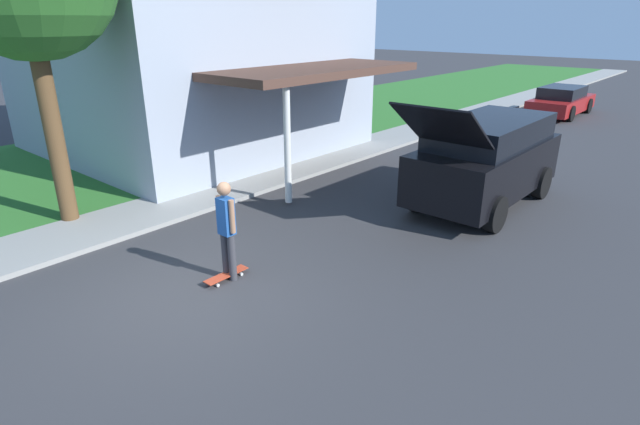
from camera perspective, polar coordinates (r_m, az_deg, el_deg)
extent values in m
plane|color=#333335|center=(8.41, -15.21, -9.10)|extent=(120.00, 120.00, 0.00)
cube|color=#2D6B28|center=(17.78, -14.08, 7.27)|extent=(10.00, 80.00, 0.08)
cube|color=gray|center=(14.50, -3.84, 4.81)|extent=(1.80, 80.00, 0.10)
cube|color=#99A3B2|center=(17.64, -14.82, 17.58)|extent=(8.76, 8.62, 6.27)
cube|color=#4C3328|center=(13.56, -0.72, 15.90)|extent=(2.60, 6.03, 0.20)
cylinder|color=silver|center=(11.50, -3.75, 7.55)|extent=(0.16, 0.16, 2.70)
cylinder|color=brown|center=(11.61, -28.24, 8.62)|extent=(0.36, 0.36, 4.04)
cube|color=black|center=(12.29, 18.33, 4.90)|extent=(1.88, 4.52, 1.11)
cube|color=black|center=(12.20, 19.00, 8.81)|extent=(1.73, 3.52, 0.58)
cylinder|color=black|center=(14.01, 17.03, 4.78)|extent=(0.24, 0.79, 0.79)
cylinder|color=black|center=(13.42, 23.99, 3.15)|extent=(0.24, 0.79, 0.79)
cylinder|color=black|center=(11.60, 11.20, 1.97)|extent=(0.24, 0.79, 0.79)
cylinder|color=black|center=(10.89, 19.38, -0.15)|extent=(0.24, 0.79, 0.79)
cube|color=black|center=(9.94, 13.80, 9.57)|extent=(1.66, 1.27, 0.91)
cube|color=maroon|center=(25.89, 25.83, 11.09)|extent=(1.74, 4.58, 0.61)
cube|color=black|center=(25.71, 25.96, 12.27)|extent=(1.53, 2.38, 0.49)
cylinder|color=black|center=(27.45, 24.91, 11.37)|extent=(0.20, 0.68, 0.68)
cylinder|color=black|center=(27.03, 28.33, 10.68)|extent=(0.20, 0.68, 0.68)
cylinder|color=black|center=(24.86, 22.99, 10.80)|extent=(0.20, 0.68, 0.68)
cylinder|color=black|center=(24.39, 26.74, 10.06)|extent=(0.20, 0.68, 0.68)
cylinder|color=#38383D|center=(8.63, -10.74, -4.78)|extent=(0.13, 0.13, 0.82)
cylinder|color=#38383D|center=(8.51, -10.01, -5.12)|extent=(0.13, 0.13, 0.82)
cube|color=#1E4C93|center=(8.28, -10.71, -0.42)|extent=(0.25, 0.20, 0.63)
sphere|color=#9E7051|center=(8.12, -10.93, 2.67)|extent=(0.23, 0.23, 0.23)
cylinder|color=#9E7051|center=(8.38, -11.41, 0.07)|extent=(0.09, 0.09, 0.56)
cylinder|color=#9E7051|center=(8.15, -10.02, -0.46)|extent=(0.09, 0.09, 0.56)
cube|color=#B73D23|center=(8.68, -10.67, -7.00)|extent=(0.20, 0.82, 0.02)
cylinder|color=silver|center=(8.91, -9.73, -6.60)|extent=(0.03, 0.06, 0.06)
cylinder|color=silver|center=(8.78, -8.97, -6.97)|extent=(0.03, 0.06, 0.06)
cylinder|color=silver|center=(8.64, -12.34, -7.74)|extent=(0.03, 0.06, 0.06)
cylinder|color=silver|center=(8.51, -11.60, -8.15)|extent=(0.03, 0.06, 0.06)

